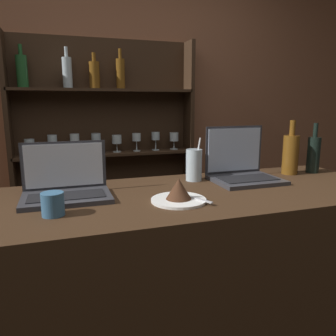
{
  "coord_description": "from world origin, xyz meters",
  "views": [
    {
      "loc": [
        -0.37,
        -0.87,
        1.41
      ],
      "look_at": [
        0.04,
        0.36,
        1.15
      ],
      "focal_mm": 35.0,
      "sensor_mm": 36.0,
      "label": 1
    }
  ],
  "objects_px": {
    "wine_bottle_amber": "(291,154)",
    "coffee_cup": "(53,204)",
    "water_glass": "(194,165)",
    "wine_bottle_dark": "(313,154)",
    "laptop_far": "(242,169)",
    "cake_plate": "(179,193)",
    "laptop_near": "(66,186)"
  },
  "relations": [
    {
      "from": "wine_bottle_dark",
      "to": "coffee_cup",
      "type": "bearing_deg",
      "value": -167.74
    },
    {
      "from": "laptop_far",
      "to": "wine_bottle_dark",
      "type": "relative_size",
      "value": 1.18
    },
    {
      "from": "wine_bottle_dark",
      "to": "laptop_far",
      "type": "bearing_deg",
      "value": -175.81
    },
    {
      "from": "laptop_far",
      "to": "wine_bottle_dark",
      "type": "height_order",
      "value": "wine_bottle_dark"
    },
    {
      "from": "laptop_near",
      "to": "coffee_cup",
      "type": "xyz_separation_m",
      "value": [
        -0.05,
        -0.2,
        -0.01
      ]
    },
    {
      "from": "laptop_far",
      "to": "cake_plate",
      "type": "distance_m",
      "value": 0.46
    },
    {
      "from": "cake_plate",
      "to": "coffee_cup",
      "type": "distance_m",
      "value": 0.44
    },
    {
      "from": "cake_plate",
      "to": "wine_bottle_amber",
      "type": "bearing_deg",
      "value": 20.98
    },
    {
      "from": "laptop_far",
      "to": "cake_plate",
      "type": "xyz_separation_m",
      "value": [
        -0.4,
        -0.23,
        -0.02
      ]
    },
    {
      "from": "wine_bottle_dark",
      "to": "coffee_cup",
      "type": "relative_size",
      "value": 3.34
    },
    {
      "from": "laptop_near",
      "to": "cake_plate",
      "type": "bearing_deg",
      "value": -25.17
    },
    {
      "from": "water_glass",
      "to": "coffee_cup",
      "type": "xyz_separation_m",
      "value": [
        -0.62,
        -0.31,
        -0.04
      ]
    },
    {
      "from": "water_glass",
      "to": "wine_bottle_amber",
      "type": "xyz_separation_m",
      "value": [
        0.52,
        -0.02,
        0.03
      ]
    },
    {
      "from": "cake_plate",
      "to": "laptop_far",
      "type": "bearing_deg",
      "value": 29.87
    },
    {
      "from": "laptop_far",
      "to": "wine_bottle_amber",
      "type": "relative_size",
      "value": 1.11
    },
    {
      "from": "wine_bottle_amber",
      "to": "laptop_far",
      "type": "bearing_deg",
      "value": -172.44
    },
    {
      "from": "wine_bottle_amber",
      "to": "coffee_cup",
      "type": "xyz_separation_m",
      "value": [
        -1.14,
        -0.28,
        -0.07
      ]
    },
    {
      "from": "laptop_near",
      "to": "laptop_far",
      "type": "distance_m",
      "value": 0.79
    },
    {
      "from": "wine_bottle_dark",
      "to": "coffee_cup",
      "type": "height_order",
      "value": "wine_bottle_dark"
    },
    {
      "from": "cake_plate",
      "to": "water_glass",
      "type": "xyz_separation_m",
      "value": [
        0.18,
        0.29,
        0.04
      ]
    },
    {
      "from": "laptop_far",
      "to": "wine_bottle_amber",
      "type": "height_order",
      "value": "wine_bottle_amber"
    },
    {
      "from": "laptop_near",
      "to": "coffee_cup",
      "type": "bearing_deg",
      "value": -102.79
    },
    {
      "from": "water_glass",
      "to": "coffee_cup",
      "type": "relative_size",
      "value": 2.61
    },
    {
      "from": "wine_bottle_dark",
      "to": "coffee_cup",
      "type": "distance_m",
      "value": 1.31
    },
    {
      "from": "wine_bottle_amber",
      "to": "coffee_cup",
      "type": "relative_size",
      "value": 3.55
    },
    {
      "from": "laptop_far",
      "to": "coffee_cup",
      "type": "xyz_separation_m",
      "value": [
        -0.84,
        -0.24,
        -0.02
      ]
    },
    {
      "from": "cake_plate",
      "to": "water_glass",
      "type": "height_order",
      "value": "water_glass"
    },
    {
      "from": "laptop_near",
      "to": "coffee_cup",
      "type": "distance_m",
      "value": 0.21
    },
    {
      "from": "wine_bottle_dark",
      "to": "wine_bottle_amber",
      "type": "bearing_deg",
      "value": 176.62
    },
    {
      "from": "cake_plate",
      "to": "wine_bottle_dark",
      "type": "relative_size",
      "value": 0.8
    },
    {
      "from": "wine_bottle_amber",
      "to": "water_glass",
      "type": "bearing_deg",
      "value": 177.76
    },
    {
      "from": "coffee_cup",
      "to": "wine_bottle_amber",
      "type": "bearing_deg",
      "value": 14.05
    }
  ]
}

